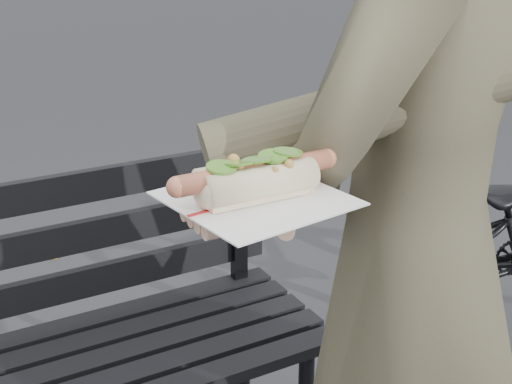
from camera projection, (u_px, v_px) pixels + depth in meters
person at (414, 263)px, 1.21m from camera, size 0.77×0.64×1.80m
held_hotdog at (347, 128)px, 0.98m from camera, size 0.62×0.33×0.20m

